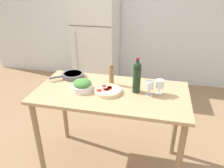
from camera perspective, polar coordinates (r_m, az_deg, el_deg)
name	(u,v)px	position (r m, az deg, el deg)	size (l,w,h in m)	color
ground_plane	(111,162)	(2.69, -0.19, -19.76)	(14.00, 14.00, 0.00)	#9E7A56
wall_back	(140,15)	(4.23, 7.28, 17.46)	(6.40, 0.06, 2.60)	silver
refrigerator	(97,43)	(4.08, -4.05, 10.68)	(0.73, 0.73, 1.68)	silver
prep_counter	(111,103)	(2.18, -0.22, -4.91)	(1.48, 0.75, 0.94)	tan
wine_bottle	(137,77)	(2.05, 6.51, 1.93)	(0.08, 0.08, 0.34)	black
wine_glass_near	(149,86)	(2.04, 9.74, -0.49)	(0.08, 0.08, 0.14)	silver
wine_glass_far	(160,84)	(2.08, 12.37, -0.10)	(0.08, 0.08, 0.14)	silver
pepper_mill	(111,75)	(2.22, -0.15, 2.46)	(0.05, 0.05, 0.22)	olive
salad_bowl	(82,85)	(2.13, -7.78, -0.36)	(0.21, 0.21, 0.11)	white
homemade_pizza	(108,90)	(2.09, -1.10, -1.71)	(0.26, 0.26, 0.04)	beige
cast_iron_skillet	(73,75)	(2.44, -10.21, 2.30)	(0.33, 0.29, 0.05)	#56565B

